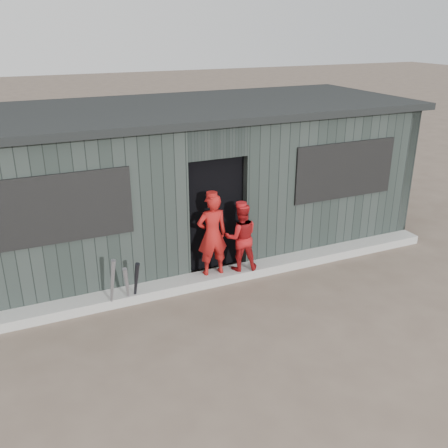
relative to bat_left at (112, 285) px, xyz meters
name	(u,v)px	position (x,y,z in m)	size (l,w,h in m)	color
ground	(279,339)	(1.86, -1.60, -0.43)	(80.00, 80.00, 0.00)	brown
curb	(224,276)	(1.86, 0.22, -0.36)	(8.00, 0.36, 0.15)	#A6A6A1
bat_left	(112,285)	(0.00, 0.00, 0.00)	(0.07, 0.07, 0.87)	gray
bat_mid	(127,286)	(0.22, 0.02, -0.09)	(0.07, 0.07, 0.70)	gray
bat_right	(136,283)	(0.36, 0.04, -0.06)	(0.07, 0.07, 0.75)	black
player_red_left	(212,235)	(1.67, 0.25, 0.40)	(0.50, 0.33, 1.36)	#A51614
player_red_right	(241,237)	(2.16, 0.21, 0.29)	(0.55, 0.43, 1.13)	#A31416
player_grey_back	(240,222)	(2.45, 0.85, 0.28)	(0.70, 0.45, 1.43)	#ABABAB
dugout	(186,178)	(1.86, 1.90, 0.86)	(8.30, 3.30, 2.62)	black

